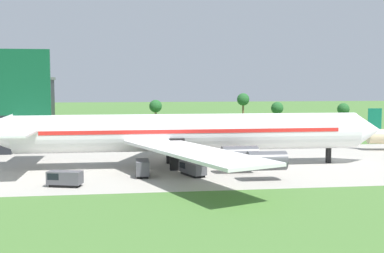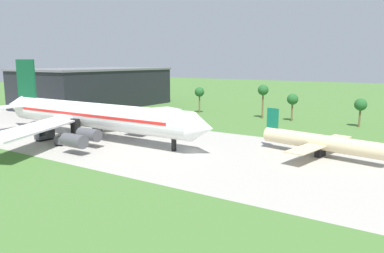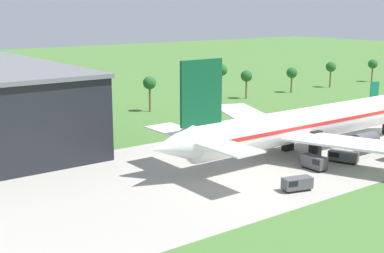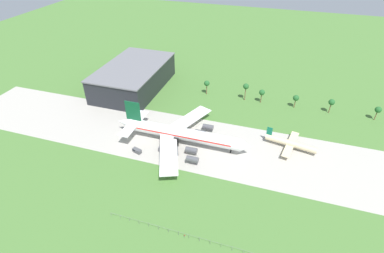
{
  "view_description": "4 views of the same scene",
  "coord_description": "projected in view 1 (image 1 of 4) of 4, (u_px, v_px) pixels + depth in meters",
  "views": [
    {
      "loc": [
        -39.19,
        -83.84,
        14.11
      ],
      "look_at": [
        -28.2,
        -2.53,
        6.88
      ],
      "focal_mm": 45.0,
      "sensor_mm": 36.0,
      "label": 1
    },
    {
      "loc": [
        43.18,
        -66.58,
        19.29
      ],
      "look_at": [
        1.2,
        -2.53,
        5.88
      ],
      "focal_mm": 35.0,
      "sensor_mm": 36.0,
      "label": 2
    },
    {
      "loc": [
        -108.18,
        -70.2,
        27.86
      ],
      "look_at": [
        -57.6,
        -2.53,
        9.04
      ],
      "focal_mm": 50.0,
      "sensor_mm": 36.0,
      "label": 3
    },
    {
      "loc": [
        13.39,
        -117.65,
        95.78
      ],
      "look_at": [
        -26.15,
        5.0,
        6.0
      ],
      "focal_mm": 28.0,
      "sensor_mm": 36.0,
      "label": 4
    }
  ],
  "objects": [
    {
      "name": "taxiway_strip",
      "position": [
        341.0,
        160.0,
        89.23
      ],
      "size": [
        320.0,
        44.0,
        0.02
      ],
      "color": "#A8A399",
      "rests_on": "ground_plane"
    },
    {
      "name": "baggage_tug",
      "position": [
        64.0,
        178.0,
        66.25
      ],
      "size": [
        5.04,
        3.21,
        2.17
      ],
      "color": "black",
      "rests_on": "ground_plane"
    },
    {
      "name": "catering_van",
      "position": [
        142.0,
        168.0,
        73.39
      ],
      "size": [
        2.05,
        4.59,
        2.5
      ],
      "color": "black",
      "rests_on": "ground_plane"
    },
    {
      "name": "ground_plane",
      "position": [
        341.0,
        160.0,
        89.23
      ],
      "size": [
        600.0,
        600.0,
        0.0
      ],
      "primitive_type": "plane",
      "color": "#477233"
    },
    {
      "name": "palm_tree_row",
      "position": [
        320.0,
        107.0,
        142.29
      ],
      "size": [
        104.35,
        3.6,
        11.54
      ],
      "color": "brown",
      "rests_on": "ground_plane"
    },
    {
      "name": "fuel_truck",
      "position": [
        192.0,
        168.0,
        74.43
      ],
      "size": [
        3.87,
        5.66,
        2.08
      ],
      "color": "black",
      "rests_on": "ground_plane"
    },
    {
      "name": "jet_airliner",
      "position": [
        184.0,
        133.0,
        82.28
      ],
      "size": [
        71.76,
        62.01,
        19.79
      ],
      "color": "white",
      "rests_on": "ground_plane"
    }
  ]
}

